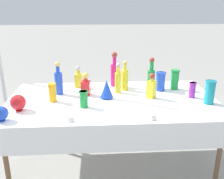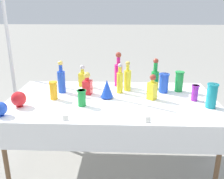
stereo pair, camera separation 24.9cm
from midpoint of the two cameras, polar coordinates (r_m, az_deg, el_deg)
ground_plane at (r=2.88m, az=2.57°, el=-16.43°), size 40.00×40.00×0.00m
display_table at (r=2.51m, az=2.81°, el=-3.44°), size 2.09×1.15×0.76m
tall_bottle_0 at (r=2.70m, az=-8.92°, el=2.17°), size 0.08×0.08×0.35m
tall_bottle_1 at (r=2.84m, az=12.29°, el=2.78°), size 0.08×0.08×0.35m
tall_bottle_2 at (r=2.88m, az=3.94°, el=3.93°), size 0.09×0.09×0.40m
tall_bottle_3 at (r=2.74m, az=6.17°, el=2.45°), size 0.08×0.08×0.33m
tall_bottle_4 at (r=2.66m, az=4.48°, el=1.98°), size 0.07×0.07×0.32m
square_decanter_0 at (r=2.89m, az=-4.29°, el=2.71°), size 0.09×0.09×0.25m
square_decanter_1 at (r=2.52m, az=11.98°, el=0.22°), size 0.11×0.11×0.26m
square_decanter_2 at (r=2.63m, az=-2.96°, el=1.07°), size 0.10×0.10×0.24m
slender_vase_0 at (r=2.76m, az=14.32°, el=1.53°), size 0.11×0.11×0.21m
slender_vase_1 at (r=2.62m, az=21.06°, el=-0.63°), size 0.08×0.08×0.16m
slender_vase_2 at (r=2.83m, az=17.56°, el=1.84°), size 0.10×0.10×0.22m
slender_vase_3 at (r=2.32m, az=-3.90°, el=-1.85°), size 0.09×0.09×0.16m
slender_vase_4 at (r=2.52m, az=-10.53°, el=-0.14°), size 0.08×0.08×0.18m
slender_vase_5 at (r=2.49m, az=24.55°, el=-1.24°), size 0.10×0.10×0.23m
fluted_vase_0 at (r=2.51m, az=1.66°, el=0.15°), size 0.13×0.13×0.19m
round_bowl_0 at (r=2.42m, az=-17.84°, el=-2.11°), size 0.14×0.14×0.15m
round_bowl_1 at (r=2.27m, az=-21.40°, el=-4.18°), size 0.12×0.12×0.13m
price_tag_left at (r=2.08m, az=-7.23°, el=-6.54°), size 0.05×0.02×0.04m
price_tag_center at (r=2.06m, az=11.71°, el=-6.86°), size 0.05×0.02×0.05m
canopy_pole at (r=3.45m, az=-20.51°, el=8.61°), size 0.18×0.18×2.77m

